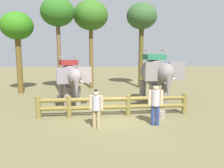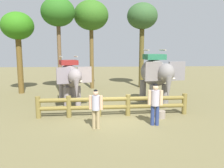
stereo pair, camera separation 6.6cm
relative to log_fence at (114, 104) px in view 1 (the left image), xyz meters
name	(u,v)px [view 1 (the left image)]	position (x,y,z in m)	size (l,w,h in m)	color
ground_plane	(114,116)	(0.00, -0.05, -0.60)	(60.00, 60.00, 0.00)	brown
log_fence	(114,104)	(0.00, 0.00, 0.00)	(7.46, 0.53, 1.05)	olive
elephant_near_left	(70,78)	(-2.41, 2.51, 1.00)	(2.35, 3.41, 2.86)	gray
elephant_center	(155,74)	(2.55, 2.04, 1.22)	(2.15, 3.83, 3.24)	slate
tourist_woman_in_black	(96,106)	(-0.84, -1.77, 0.36)	(0.58, 0.38, 1.66)	#9B875E
tourist_man_in_blue	(156,101)	(1.70, -1.49, 0.46)	(0.64, 0.41, 1.83)	navy
tree_far_left	(142,18)	(2.86, 8.16, 5.09)	(2.48, 2.48, 6.93)	#51461E
tree_back_center	(91,16)	(-1.27, 7.98, 5.18)	(2.75, 2.75, 7.05)	brown
tree_far_right	(58,13)	(-3.60, 6.40, 5.17)	(2.43, 2.43, 6.92)	brown
tree_deep_back	(17,28)	(-6.45, 6.18, 4.10)	(2.29, 2.29, 5.85)	brown
feed_bucket	(161,114)	(2.25, -0.47, -0.43)	(0.42, 0.42, 0.35)	gray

